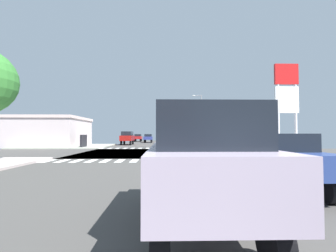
{
  "coord_description": "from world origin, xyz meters",
  "views": [
    {
      "loc": [
        1.25,
        -23.75,
        1.86
      ],
      "look_at": [
        1.93,
        7.57,
        2.97
      ],
      "focal_mm": 24.95,
      "sensor_mm": 36.0,
      "label": 1
    }
  ],
  "objects_px": {
    "sedan_leading_2": "(148,138)",
    "suv_farside_2": "(127,137)",
    "bank_building": "(40,132)",
    "street_lamp": "(200,115)",
    "sedan_crossing_1": "(138,137)",
    "sedan_inner_5": "(276,157)",
    "traffic_signal_mast": "(190,114)",
    "suv_nearside_1": "(199,157)",
    "gas_station_sign": "(287,95)"
  },
  "relations": [
    {
      "from": "sedan_leading_2",
      "to": "suv_farside_2",
      "type": "bearing_deg",
      "value": 74.09
    },
    {
      "from": "bank_building",
      "to": "suv_farside_2",
      "type": "bearing_deg",
      "value": 23.34
    },
    {
      "from": "street_lamp",
      "to": "suv_farside_2",
      "type": "relative_size",
      "value": 1.98
    },
    {
      "from": "sedan_crossing_1",
      "to": "sedan_inner_5",
      "type": "xyz_separation_m",
      "value": [
        10.0,
        -50.94,
        0.0
      ]
    },
    {
      "from": "traffic_signal_mast",
      "to": "suv_nearside_1",
      "type": "height_order",
      "value": "traffic_signal_mast"
    },
    {
      "from": "suv_farside_2",
      "to": "sedan_leading_2",
      "type": "distance_m",
      "value": 10.95
    },
    {
      "from": "gas_station_sign",
      "to": "sedan_inner_5",
      "type": "distance_m",
      "value": 9.77
    },
    {
      "from": "sedan_inner_5",
      "to": "gas_station_sign",
      "type": "bearing_deg",
      "value": 59.5
    },
    {
      "from": "bank_building",
      "to": "sedan_leading_2",
      "type": "relative_size",
      "value": 3.34
    },
    {
      "from": "traffic_signal_mast",
      "to": "suv_farside_2",
      "type": "xyz_separation_m",
      "value": [
        -9.9,
        9.78,
        -3.16
      ]
    },
    {
      "from": "traffic_signal_mast",
      "to": "sedan_leading_2",
      "type": "relative_size",
      "value": 1.78
    },
    {
      "from": "traffic_signal_mast",
      "to": "suv_nearside_1",
      "type": "bearing_deg",
      "value": -96.24
    },
    {
      "from": "traffic_signal_mast",
      "to": "suv_farside_2",
      "type": "bearing_deg",
      "value": 135.36
    },
    {
      "from": "bank_building",
      "to": "sedan_inner_5",
      "type": "xyz_separation_m",
      "value": [
        22.33,
        -28.08,
        -1.12
      ]
    },
    {
      "from": "street_lamp",
      "to": "bank_building",
      "type": "height_order",
      "value": "street_lamp"
    },
    {
      "from": "street_lamp",
      "to": "suv_nearside_1",
      "type": "distance_m",
      "value": 38.46
    },
    {
      "from": "street_lamp",
      "to": "suv_nearside_1",
      "type": "xyz_separation_m",
      "value": [
        -6.1,
        -37.77,
        -3.96
      ]
    },
    {
      "from": "street_lamp",
      "to": "bank_building",
      "type": "bearing_deg",
      "value": -165.02
    },
    {
      "from": "gas_station_sign",
      "to": "bank_building",
      "type": "height_order",
      "value": "gas_station_sign"
    },
    {
      "from": "sedan_leading_2",
      "to": "sedan_inner_5",
      "type": "distance_m",
      "value": 44.48
    },
    {
      "from": "suv_farside_2",
      "to": "sedan_leading_2",
      "type": "xyz_separation_m",
      "value": [
        3.0,
        10.53,
        -0.28
      ]
    },
    {
      "from": "traffic_signal_mast",
      "to": "suv_nearside_1",
      "type": "distance_m",
      "value": 26.86
    },
    {
      "from": "street_lamp",
      "to": "sedan_leading_2",
      "type": "distance_m",
      "value": 14.21
    },
    {
      "from": "gas_station_sign",
      "to": "traffic_signal_mast",
      "type": "bearing_deg",
      "value": 106.82
    },
    {
      "from": "street_lamp",
      "to": "sedan_inner_5",
      "type": "relative_size",
      "value": 2.11
    },
    {
      "from": "suv_nearside_1",
      "to": "sedan_inner_5",
      "type": "bearing_deg",
      "value": 43.88
    },
    {
      "from": "suv_nearside_1",
      "to": "sedan_crossing_1",
      "type": "xyz_separation_m",
      "value": [
        -7.0,
        53.82,
        -0.28
      ]
    },
    {
      "from": "sedan_inner_5",
      "to": "traffic_signal_mast",
      "type": "bearing_deg",
      "value": 90.25
    },
    {
      "from": "bank_building",
      "to": "sedan_crossing_1",
      "type": "distance_m",
      "value": 26.0
    },
    {
      "from": "sedan_leading_2",
      "to": "sedan_inner_5",
      "type": "bearing_deg",
      "value": 99.05
    },
    {
      "from": "suv_nearside_1",
      "to": "bank_building",
      "type": "bearing_deg",
      "value": 121.98
    },
    {
      "from": "sedan_crossing_1",
      "to": "sedan_inner_5",
      "type": "height_order",
      "value": "same"
    },
    {
      "from": "bank_building",
      "to": "suv_farside_2",
      "type": "xyz_separation_m",
      "value": [
        12.33,
        5.32,
        -0.84
      ]
    },
    {
      "from": "street_lamp",
      "to": "gas_station_sign",
      "type": "bearing_deg",
      "value": -86.71
    },
    {
      "from": "sedan_inner_5",
      "to": "sedan_leading_2",
      "type": "bearing_deg",
      "value": 99.05
    },
    {
      "from": "suv_nearside_1",
      "to": "suv_farside_2",
      "type": "bearing_deg",
      "value": 100.92
    },
    {
      "from": "street_lamp",
      "to": "bank_building",
      "type": "distance_m",
      "value": 26.52
    },
    {
      "from": "suv_farside_2",
      "to": "sedan_leading_2",
      "type": "height_order",
      "value": "suv_farside_2"
    },
    {
      "from": "street_lamp",
      "to": "sedan_crossing_1",
      "type": "xyz_separation_m",
      "value": [
        -13.1,
        16.05,
        -4.24
      ]
    },
    {
      "from": "suv_nearside_1",
      "to": "sedan_inner_5",
      "type": "distance_m",
      "value": 4.17
    },
    {
      "from": "suv_nearside_1",
      "to": "sedan_leading_2",
      "type": "xyz_separation_m",
      "value": [
        -4.0,
        46.81,
        -0.28
      ]
    },
    {
      "from": "suv_farside_2",
      "to": "sedan_inner_5",
      "type": "relative_size",
      "value": 1.07
    },
    {
      "from": "suv_nearside_1",
      "to": "sedan_crossing_1",
      "type": "height_order",
      "value": "suv_nearside_1"
    },
    {
      "from": "gas_station_sign",
      "to": "sedan_leading_2",
      "type": "relative_size",
      "value": 1.55
    },
    {
      "from": "gas_station_sign",
      "to": "suv_farside_2",
      "type": "relative_size",
      "value": 1.45
    },
    {
      "from": "sedan_leading_2",
      "to": "sedan_inner_5",
      "type": "height_order",
      "value": "same"
    },
    {
      "from": "gas_station_sign",
      "to": "bank_building",
      "type": "xyz_separation_m",
      "value": [
        -26.99,
        20.18,
        -2.27
      ]
    },
    {
      "from": "suv_farside_2",
      "to": "sedan_crossing_1",
      "type": "height_order",
      "value": "suv_farside_2"
    },
    {
      "from": "sedan_crossing_1",
      "to": "sedan_leading_2",
      "type": "bearing_deg",
      "value": 113.17
    },
    {
      "from": "traffic_signal_mast",
      "to": "sedan_crossing_1",
      "type": "xyz_separation_m",
      "value": [
        -9.9,
        27.31,
        -3.44
      ]
    }
  ]
}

